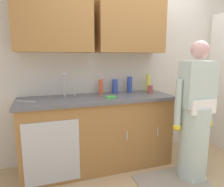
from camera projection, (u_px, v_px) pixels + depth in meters
ground_plane at (162, 187)px, 2.31m from camera, size 9.00×9.00×0.00m
kitchen_wall_with_uppers at (120, 55)px, 2.94m from camera, size 4.80×0.44×2.70m
counter_cabinet at (98, 133)px, 2.71m from camera, size 1.90×0.62×0.90m
countertop at (98, 98)px, 2.63m from camera, size 1.96×0.66×0.04m
sink at (69, 100)px, 2.52m from camera, size 0.50×0.36×0.35m
person_at_sink at (195, 122)px, 2.40m from camera, size 0.55×0.34×1.62m
floor_mat at (171, 181)px, 2.41m from camera, size 0.80×0.50×0.01m
bottle_dish_liquid at (148, 83)px, 3.04m from camera, size 0.07×0.07×0.25m
bottle_water_tall at (115, 86)px, 2.90m from camera, size 0.08×0.08×0.19m
bottle_cleaner_spray at (130, 84)px, 2.97m from camera, size 0.07×0.07×0.22m
bottle_water_short at (101, 87)px, 2.83m from camera, size 0.06×0.06×0.20m
cup_by_sink at (150, 89)px, 2.90m from camera, size 0.08×0.08×0.11m
knife_on_counter at (26, 101)px, 2.35m from camera, size 0.22×0.15×0.01m
sponge at (111, 97)px, 2.53m from camera, size 0.11×0.07×0.03m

